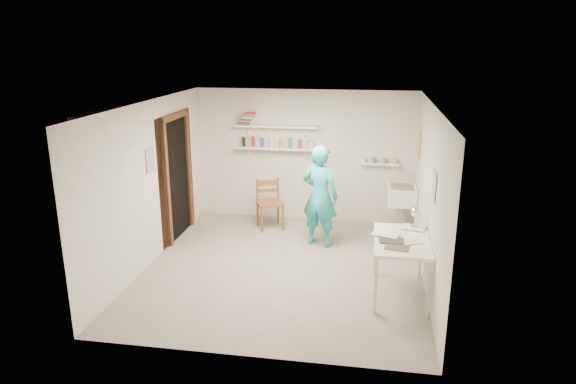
% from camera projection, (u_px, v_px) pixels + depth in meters
% --- Properties ---
extents(floor, '(4.00, 4.50, 0.02)m').
position_uv_depth(floor, '(284.00, 268.00, 7.58)').
color(floor, slate).
rests_on(floor, ground).
extents(ceiling, '(4.00, 4.50, 0.02)m').
position_uv_depth(ceiling, '(283.00, 103.00, 6.90)').
color(ceiling, silver).
rests_on(ceiling, wall_back).
extents(wall_back, '(4.00, 0.02, 2.40)m').
position_uv_depth(wall_back, '(304.00, 156.00, 9.38)').
color(wall_back, silver).
rests_on(wall_back, ground).
extents(wall_front, '(4.00, 0.02, 2.40)m').
position_uv_depth(wall_front, '(245.00, 252.00, 5.10)').
color(wall_front, silver).
rests_on(wall_front, ground).
extents(wall_left, '(0.02, 4.50, 2.40)m').
position_uv_depth(wall_left, '(149.00, 184.00, 7.55)').
color(wall_left, silver).
rests_on(wall_left, ground).
extents(wall_right, '(0.02, 4.50, 2.40)m').
position_uv_depth(wall_right, '(430.00, 196.00, 6.93)').
color(wall_right, silver).
rests_on(wall_right, ground).
extents(doorway_recess, '(0.02, 0.90, 2.00)m').
position_uv_depth(doorway_recess, '(177.00, 179.00, 8.60)').
color(doorway_recess, black).
rests_on(doorway_recess, wall_left).
extents(corridor_box, '(1.40, 1.50, 2.10)m').
position_uv_depth(corridor_box, '(137.00, 174.00, 8.70)').
color(corridor_box, brown).
rests_on(corridor_box, ground).
extents(door_lintel, '(0.06, 1.05, 0.10)m').
position_uv_depth(door_lintel, '(175.00, 116.00, 8.30)').
color(door_lintel, brown).
rests_on(door_lintel, wall_left).
extents(door_jamb_near, '(0.06, 0.10, 2.00)m').
position_uv_depth(door_jamb_near, '(167.00, 187.00, 8.12)').
color(door_jamb_near, brown).
rests_on(door_jamb_near, ground).
extents(door_jamb_far, '(0.06, 0.10, 2.00)m').
position_uv_depth(door_jamb_far, '(189.00, 171.00, 9.07)').
color(door_jamb_far, brown).
rests_on(door_jamb_far, ground).
extents(shelf_lower, '(1.50, 0.22, 0.03)m').
position_uv_depth(shelf_lower, '(276.00, 148.00, 9.29)').
color(shelf_lower, white).
rests_on(shelf_lower, wall_back).
extents(shelf_upper, '(1.50, 0.22, 0.03)m').
position_uv_depth(shelf_upper, '(276.00, 126.00, 9.18)').
color(shelf_upper, white).
rests_on(shelf_upper, wall_back).
extents(ledge_shelf, '(0.70, 0.14, 0.03)m').
position_uv_depth(ledge_shelf, '(379.00, 164.00, 9.11)').
color(ledge_shelf, white).
rests_on(ledge_shelf, wall_back).
extents(poster_left, '(0.01, 0.28, 0.36)m').
position_uv_depth(poster_left, '(150.00, 160.00, 7.50)').
color(poster_left, '#334C7F').
rests_on(poster_left, wall_left).
extents(poster_right_a, '(0.01, 0.34, 0.42)m').
position_uv_depth(poster_right_a, '(419.00, 145.00, 8.53)').
color(poster_right_a, '#995933').
rests_on(poster_right_a, wall_right).
extents(poster_right_b, '(0.01, 0.30, 0.38)m').
position_uv_depth(poster_right_b, '(434.00, 186.00, 6.33)').
color(poster_right_b, '#3F724C').
rests_on(poster_right_b, wall_right).
extents(belfast_sink, '(0.48, 0.60, 0.30)m').
position_uv_depth(belfast_sink, '(402.00, 195.00, 8.72)').
color(belfast_sink, white).
rests_on(belfast_sink, wall_right).
extents(man, '(0.70, 0.57, 1.67)m').
position_uv_depth(man, '(320.00, 196.00, 8.22)').
color(man, teal).
rests_on(man, ground).
extents(wall_clock, '(0.30, 0.13, 0.30)m').
position_uv_depth(wall_clock, '(317.00, 176.00, 8.34)').
color(wall_clock, '#F3EBA5').
rests_on(wall_clock, man).
extents(wooden_chair, '(0.57, 0.56, 0.94)m').
position_uv_depth(wooden_chair, '(270.00, 203.00, 9.05)').
color(wooden_chair, brown).
rests_on(wooden_chair, ground).
extents(work_table, '(0.70, 1.17, 0.78)m').
position_uv_depth(work_table, '(400.00, 267.00, 6.67)').
color(work_table, white).
rests_on(work_table, ground).
extents(desk_lamp, '(0.15, 0.15, 0.15)m').
position_uv_depth(desk_lamp, '(416.00, 212.00, 6.91)').
color(desk_lamp, silver).
rests_on(desk_lamp, work_table).
extents(spray_cans, '(1.29, 0.06, 0.17)m').
position_uv_depth(spray_cans, '(276.00, 143.00, 9.26)').
color(spray_cans, black).
rests_on(spray_cans, shelf_lower).
extents(book_stack, '(0.32, 0.14, 0.22)m').
position_uv_depth(book_stack, '(247.00, 118.00, 9.22)').
color(book_stack, red).
rests_on(book_stack, shelf_upper).
extents(ledge_pots, '(0.48, 0.07, 0.09)m').
position_uv_depth(ledge_pots, '(379.00, 161.00, 9.09)').
color(ledge_pots, silver).
rests_on(ledge_pots, ledge_shelf).
extents(papers, '(0.30, 0.22, 0.02)m').
position_uv_depth(papers, '(402.00, 238.00, 6.56)').
color(papers, silver).
rests_on(papers, work_table).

